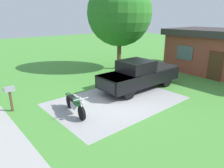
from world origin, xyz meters
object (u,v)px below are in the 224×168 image
at_px(motorcycle, 75,104).
at_px(pickup_truck, 140,74).
at_px(shade_tree, 120,13).
at_px(mailbox, 10,92).

height_order(motorcycle, pickup_truck, pickup_truck).
xyz_separation_m(motorcycle, pickup_truck, (-0.44, 5.09, 0.48)).
bearing_deg(shade_tree, motorcycle, -55.42).
bearing_deg(mailbox, shade_tree, 106.83).
bearing_deg(pickup_truck, motorcycle, -85.11).
bearing_deg(motorcycle, shade_tree, 124.58).
bearing_deg(shade_tree, pickup_truck, -27.87).
bearing_deg(motorcycle, pickup_truck, 94.89).
height_order(motorcycle, shade_tree, shade_tree).
height_order(mailbox, shade_tree, shade_tree).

